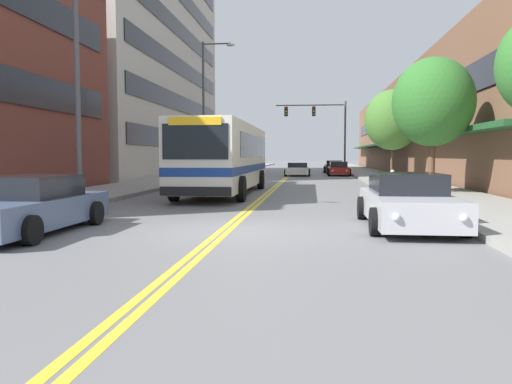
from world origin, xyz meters
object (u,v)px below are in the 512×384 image
object	(u,v)px
street_tree_right_mid	(433,102)
street_tree_right_far	(392,120)
city_bus	(226,155)
traffic_signal_mast	(322,122)
car_beige_parked_left_far	(238,169)
car_champagne_parked_left_near	(225,171)
car_slate_blue_parked_left_mid	(30,207)
car_charcoal_parked_right_mid	(334,167)
fire_hydrant	(392,179)
street_lamp_left_near	(85,73)
street_lamp_left_far	(207,101)
car_silver_parked_right_foreground	(407,202)
car_white_moving_lead	(298,170)
car_red_parked_right_far	(339,169)

from	to	relation	value
street_tree_right_mid	street_tree_right_far	world-z (taller)	street_tree_right_far
city_bus	traffic_signal_mast	xyz separation A→B (m)	(4.91, 26.28, 3.23)
car_beige_parked_left_far	car_champagne_parked_left_near	bearing A→B (deg)	-89.30
city_bus	traffic_signal_mast	distance (m)	26.93
city_bus	car_slate_blue_parked_left_mid	xyz separation A→B (m)	(-2.39, -12.33, -1.18)
car_charcoal_parked_right_mid	street_tree_right_far	distance (m)	17.62
city_bus	fire_hydrant	xyz separation A→B (m)	(7.92, 1.96, -1.16)
street_lamp_left_near	street_tree_right_mid	world-z (taller)	street_lamp_left_near
traffic_signal_mast	street_lamp_left_far	size ratio (longest dim) A/B	0.75
car_slate_blue_parked_left_mid	traffic_signal_mast	bearing A→B (deg)	79.28
car_beige_parked_left_far	traffic_signal_mast	distance (m)	10.79
city_bus	street_lamp_left_far	xyz separation A→B (m)	(-3.07, 10.43, 3.68)
car_champagne_parked_left_near	car_silver_parked_right_foreground	xyz separation A→B (m)	(8.66, -23.44, -0.00)
car_champagne_parked_left_near	street_lamp_left_far	size ratio (longest dim) A/B	0.46
car_beige_parked_left_far	car_white_moving_lead	world-z (taller)	car_beige_parked_left_far
car_red_parked_right_far	fire_hydrant	xyz separation A→B (m)	(1.58, -19.59, 0.05)
traffic_signal_mast	street_tree_right_mid	xyz separation A→B (m)	(4.25, -26.91, -0.96)
fire_hydrant	car_red_parked_right_far	bearing A→B (deg)	94.62
car_slate_blue_parked_left_mid	street_tree_right_mid	distance (m)	16.80
car_beige_parked_left_far	car_white_moving_lead	distance (m)	5.24
car_slate_blue_parked_left_mid	traffic_signal_mast	xyz separation A→B (m)	(7.31, 38.61, 4.41)
car_beige_parked_left_far	city_bus	bearing A→B (deg)	-83.05
car_charcoal_parked_right_mid	street_lamp_left_far	bearing A→B (deg)	-116.85
car_silver_parked_right_foreground	car_slate_blue_parked_left_mid	bearing A→B (deg)	-167.61
car_champagne_parked_left_near	traffic_signal_mast	world-z (taller)	traffic_signal_mast
street_tree_right_mid	street_tree_right_far	distance (m)	12.49
car_charcoal_parked_right_mid	car_red_parked_right_far	bearing A→B (deg)	-89.31
car_champagne_parked_left_near	car_charcoal_parked_right_mid	distance (m)	17.97
car_red_parked_right_far	street_tree_right_mid	bearing A→B (deg)	-82.73
car_champagne_parked_left_near	street_lamp_left_near	distance (m)	21.28
fire_hydrant	car_slate_blue_parked_left_mid	bearing A→B (deg)	-125.82
car_charcoal_parked_right_mid	street_lamp_left_near	distance (m)	38.08
car_red_parked_right_far	fire_hydrant	bearing A→B (deg)	-85.38
street_lamp_left_far	car_white_moving_lead	bearing A→B (deg)	60.18
car_champagne_parked_left_near	traffic_signal_mast	size ratio (longest dim) A/B	0.61
car_charcoal_parked_right_mid	traffic_signal_mast	distance (m)	5.26
city_bus	car_slate_blue_parked_left_mid	size ratio (longest dim) A/B	2.48
car_beige_parked_left_far	traffic_signal_mast	bearing A→B (deg)	42.07
car_silver_parked_right_foreground	street_lamp_left_far	xyz separation A→B (m)	(-9.41, 20.84, 4.84)
street_lamp_left_far	fire_hydrant	world-z (taller)	street_lamp_left_far
car_silver_parked_right_foreground	car_white_moving_lead	size ratio (longest dim) A/B	1.09
car_champagne_parked_left_near	car_slate_blue_parked_left_mid	xyz separation A→B (m)	(-0.07, -25.36, -0.02)
car_slate_blue_parked_left_mid	car_white_moving_lead	size ratio (longest dim) A/B	1.10
traffic_signal_mast	car_silver_parked_right_foreground	bearing A→B (deg)	-87.77
car_slate_blue_parked_left_mid	fire_hydrant	size ratio (longest dim) A/B	5.38
street_lamp_left_near	street_tree_right_mid	distance (m)	14.25
city_bus	fire_hydrant	bearing A→B (deg)	13.88
car_slate_blue_parked_left_mid	car_charcoal_parked_right_mid	distance (m)	42.05
traffic_signal_mast	street_lamp_left_near	world-z (taller)	street_lamp_left_near
street_tree_right_far	car_slate_blue_parked_left_mid	bearing A→B (deg)	-115.99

